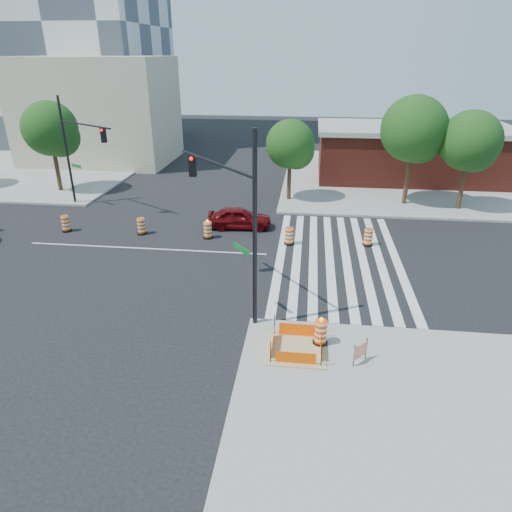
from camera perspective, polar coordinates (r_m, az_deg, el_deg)
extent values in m
plane|color=black|center=(27.06, -13.59, 0.91)|extent=(120.00, 120.00, 0.00)
cube|color=gray|center=(43.43, 18.56, 9.21)|extent=(22.00, 22.00, 0.15)
cube|color=gray|center=(50.46, -26.40, 9.92)|extent=(22.00, 22.00, 0.15)
cube|color=silver|center=(25.50, 3.12, 0.13)|extent=(0.45, 13.50, 0.01)
cube|color=silver|center=(25.47, 5.14, 0.04)|extent=(0.45, 13.50, 0.01)
cube|color=silver|center=(25.46, 7.16, -0.06)|extent=(0.45, 13.50, 0.01)
cube|color=silver|center=(25.50, 9.19, -0.16)|extent=(0.45, 13.50, 0.01)
cube|color=silver|center=(25.56, 11.20, -0.26)|extent=(0.45, 13.50, 0.01)
cube|color=silver|center=(25.65, 13.20, -0.35)|extent=(0.45, 13.50, 0.01)
cube|color=silver|center=(25.78, 15.18, -0.45)|extent=(0.45, 13.50, 0.01)
cube|color=silver|center=(25.93, 17.14, -0.54)|extent=(0.45, 13.50, 0.01)
cube|color=silver|center=(27.06, -13.59, 0.92)|extent=(14.00, 0.12, 0.01)
cube|color=tan|center=(17.53, 5.07, -11.53)|extent=(2.20, 2.20, 0.05)
cube|color=#FF5905|center=(16.65, 4.98, -12.63)|extent=(1.44, 0.02, 0.55)
cube|color=#FF5905|center=(18.13, 5.20, -9.23)|extent=(1.44, 0.02, 0.55)
cube|color=#FF5905|center=(17.42, 2.08, -10.69)|extent=(0.02, 1.44, 0.55)
cube|color=#FF5905|center=(17.40, 8.11, -11.00)|extent=(0.02, 1.44, 0.55)
cylinder|color=black|center=(16.58, 1.82, -11.96)|extent=(0.04, 0.04, 0.90)
cylinder|color=black|center=(16.57, 8.18, -12.29)|extent=(0.04, 0.04, 0.90)
cylinder|color=black|center=(18.06, 2.34, -8.62)|extent=(0.04, 0.04, 0.90)
cylinder|color=black|center=(18.05, 8.11, -8.90)|extent=(0.04, 0.04, 0.90)
cube|color=maroon|center=(42.99, 18.92, 11.81)|extent=(16.00, 8.00, 4.20)
cube|color=gray|center=(42.61, 19.34, 14.81)|extent=(16.50, 8.50, 0.40)
cube|color=#C5B797|center=(50.25, -19.01, 16.80)|extent=(14.00, 10.00, 10.00)
imported|color=#56070A|center=(29.24, -2.10, 4.81)|extent=(4.16, 1.90, 1.38)
cylinder|color=black|center=(17.28, -0.15, 2.77)|extent=(0.18, 0.18, 7.84)
cylinder|color=black|center=(19.06, -5.18, 11.50)|extent=(3.93, 4.53, 0.12)
cube|color=black|center=(20.95, -7.93, 11.15)|extent=(0.31, 0.27, 0.98)
sphere|color=#FF0C0C|center=(20.71, -8.11, 11.96)|extent=(0.18, 0.18, 0.18)
cube|color=#0C591E|center=(18.42, -1.84, 0.85)|extent=(0.80, 0.92, 0.25)
cylinder|color=black|center=(35.94, -22.58, 12.02)|extent=(0.17, 0.17, 7.53)
cylinder|color=black|center=(33.20, -20.62, 15.11)|extent=(4.86, 3.07, 0.11)
cube|color=black|center=(31.61, -18.53, 14.14)|extent=(0.30, 0.26, 0.94)
sphere|color=#FF0C0C|center=(31.40, -18.75, 14.66)|extent=(0.17, 0.17, 0.17)
cube|color=#0C591E|center=(35.32, -21.55, 10.42)|extent=(0.98, 0.63, 0.24)
cylinder|color=black|center=(17.95, 8.00, -10.65)|extent=(0.59, 0.59, 0.10)
cylinder|color=#E04804|center=(17.67, 8.09, -9.34)|extent=(0.47, 0.47, 0.93)
sphere|color=#FF990C|center=(17.38, 8.19, -7.86)|extent=(0.16, 0.16, 0.16)
cube|color=#E04804|center=(16.90, 12.95, -11.14)|extent=(0.55, 0.58, 0.25)
cube|color=#E04804|center=(17.07, 12.86, -11.93)|extent=(0.55, 0.58, 0.20)
cylinder|color=black|center=(16.78, 12.16, -12.11)|extent=(0.04, 0.04, 0.90)
cylinder|color=black|center=(17.24, 13.60, -11.17)|extent=(0.04, 0.04, 0.90)
cylinder|color=#382314|center=(40.04, -23.68, 10.43)|extent=(0.33, 0.33, 4.44)
sphere|color=#124012|center=(39.57, -24.36, 14.31)|extent=(4.17, 4.17, 4.17)
sphere|color=#124012|center=(39.67, -23.31, 13.48)|extent=(3.06, 3.06, 3.06)
sphere|color=#124012|center=(39.66, -24.93, 13.62)|extent=(2.78, 2.78, 2.78)
cylinder|color=#382314|center=(34.64, 4.18, 9.93)|extent=(0.30, 0.30, 3.78)
sphere|color=#124012|center=(34.14, 4.30, 13.78)|extent=(3.55, 3.55, 3.55)
sphere|color=#124012|center=(34.51, 5.10, 12.86)|extent=(2.60, 2.60, 2.60)
sphere|color=#124012|center=(34.04, 3.61, 13.16)|extent=(2.36, 2.36, 2.36)
cylinder|color=#382314|center=(35.09, 18.46, 9.88)|extent=(0.32, 0.32, 4.88)
sphere|color=#124012|center=(34.53, 19.14, 14.77)|extent=(4.58, 4.58, 4.58)
sphere|color=#124012|center=(35.04, 19.70, 13.55)|extent=(3.36, 3.36, 3.36)
sphere|color=#124012|center=(34.33, 18.43, 14.04)|extent=(3.05, 3.05, 3.05)
cylinder|color=#382314|center=(35.29, 24.45, 8.59)|extent=(0.30, 0.30, 4.35)
sphere|color=#124012|center=(34.76, 25.23, 12.88)|extent=(4.08, 4.08, 4.08)
sphere|color=#124012|center=(35.29, 25.65, 11.81)|extent=(2.99, 2.99, 2.99)
sphere|color=#124012|center=(34.54, 24.59, 12.24)|extent=(2.72, 2.72, 2.72)
cylinder|color=black|center=(31.26, -22.54, 2.97)|extent=(0.60, 0.60, 0.10)
cylinder|color=#E04804|center=(31.10, -22.69, 3.83)|extent=(0.48, 0.48, 0.95)
cylinder|color=black|center=(29.31, -14.04, 2.80)|extent=(0.60, 0.60, 0.10)
cylinder|color=#E04804|center=(29.14, -14.14, 3.71)|extent=(0.48, 0.48, 0.95)
cylinder|color=black|center=(27.95, -6.01, 2.35)|extent=(0.60, 0.60, 0.10)
cylinder|color=#E04804|center=(27.77, -6.05, 3.31)|extent=(0.48, 0.48, 0.95)
sphere|color=#FF990C|center=(27.58, -6.10, 4.38)|extent=(0.16, 0.16, 0.16)
cylinder|color=black|center=(26.97, 4.14, 1.59)|extent=(0.60, 0.60, 0.10)
cylinder|color=#E04804|center=(26.78, 4.18, 2.58)|extent=(0.48, 0.48, 0.95)
cylinder|color=black|center=(27.53, 13.75, 1.41)|extent=(0.60, 0.60, 0.10)
cylinder|color=#E04804|center=(27.34, 13.85, 2.38)|extent=(0.48, 0.48, 0.95)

